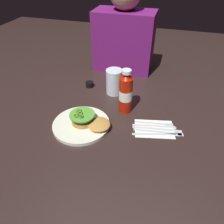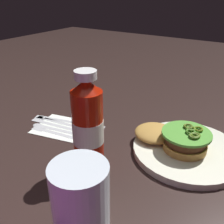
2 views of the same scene
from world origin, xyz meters
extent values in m
plane|color=black|center=(0.00, 0.00, 0.00)|extent=(3.00, 3.00, 0.00)
cylinder|color=silver|center=(-0.10, -0.08, 0.01)|extent=(0.26, 0.26, 0.02)
cylinder|color=#B0823B|center=(-0.09, -0.07, 0.02)|extent=(0.10, 0.10, 0.02)
cylinder|color=#512D19|center=(-0.09, -0.07, 0.04)|extent=(0.09, 0.09, 0.02)
cylinder|color=red|center=(-0.09, -0.07, 0.05)|extent=(0.09, 0.09, 0.01)
cylinder|color=#4F9B34|center=(-0.09, -0.07, 0.06)|extent=(0.11, 0.11, 0.01)
torus|color=#566E14|center=(-0.11, -0.09, 0.07)|extent=(0.02, 0.02, 0.01)
torus|color=#47761F|center=(-0.10, -0.08, 0.07)|extent=(0.02, 0.02, 0.01)
torus|color=#52731C|center=(-0.11, -0.06, 0.07)|extent=(0.02, 0.02, 0.01)
torus|color=#526A1D|center=(-0.09, -0.09, 0.07)|extent=(0.02, 0.02, 0.01)
torus|color=#3F7422|center=(-0.10, -0.07, 0.07)|extent=(0.02, 0.02, 0.01)
torus|color=#4E6A26|center=(-0.11, -0.06, 0.07)|extent=(0.02, 0.02, 0.01)
ellipsoid|color=#B0823B|center=(-0.01, -0.08, 0.03)|extent=(0.10, 0.10, 0.03)
cylinder|color=#AC1807|center=(0.07, 0.09, 0.09)|extent=(0.06, 0.06, 0.18)
cone|color=#AC1807|center=(0.07, 0.09, 0.19)|extent=(0.06, 0.06, 0.03)
cylinder|color=white|center=(0.07, 0.09, 0.21)|extent=(0.04, 0.04, 0.02)
cylinder|color=white|center=(0.07, 0.09, 0.09)|extent=(0.07, 0.07, 0.05)
cylinder|color=silver|center=(-0.03, 0.23, 0.07)|extent=(0.09, 0.09, 0.14)
cube|color=white|center=(0.23, -0.01, 0.00)|extent=(0.19, 0.16, 0.00)
cube|color=silver|center=(0.23, -0.04, 0.00)|extent=(0.20, 0.06, 0.00)
cube|color=silver|center=(0.32, -0.02, 0.00)|extent=(0.08, 0.04, 0.00)
cube|color=silver|center=(0.23, -0.03, 0.00)|extent=(0.19, 0.04, 0.00)
cube|color=silver|center=(0.31, -0.02, 0.00)|extent=(0.08, 0.03, 0.00)
cube|color=silver|center=(0.23, -0.01, 0.00)|extent=(0.19, 0.04, 0.00)
cube|color=silver|center=(0.31, 0.00, 0.00)|extent=(0.08, 0.03, 0.00)
cube|color=silver|center=(0.22, 0.01, 0.00)|extent=(0.19, 0.05, 0.00)
ellipsoid|color=silver|center=(0.30, 0.02, 0.00)|extent=(0.04, 0.03, 0.00)
cube|color=silver|center=(0.22, 0.03, 0.00)|extent=(0.17, 0.04, 0.00)
cube|color=silver|center=(0.29, 0.04, 0.00)|extent=(0.04, 0.03, 0.00)
camera|label=1|loc=(0.25, -0.76, 0.66)|focal=34.65mm
camera|label=2|loc=(-0.23, 0.45, 0.37)|focal=41.18mm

